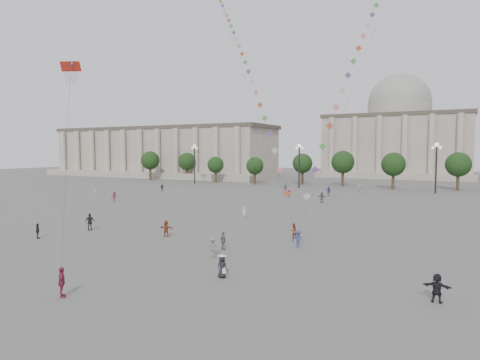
% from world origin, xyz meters
% --- Properties ---
extents(ground, '(360.00, 360.00, 0.00)m').
position_xyz_m(ground, '(0.00, 0.00, 0.00)').
color(ground, '#5A5855').
rests_on(ground, ground).
extents(hall_west, '(84.00, 26.22, 17.20)m').
position_xyz_m(hall_west, '(-75.00, 93.89, 8.43)').
color(hall_west, '#A19A87').
rests_on(hall_west, ground).
extents(hall_central, '(48.30, 34.30, 35.50)m').
position_xyz_m(hall_central, '(0.00, 129.22, 14.23)').
color(hall_central, '#A19A87').
rests_on(hall_central, ground).
extents(tree_row, '(137.12, 5.12, 8.00)m').
position_xyz_m(tree_row, '(0.00, 78.00, 5.39)').
color(tree_row, '#3B2D1D').
rests_on(tree_row, ground).
extents(lamp_post_far_west, '(2.00, 0.90, 10.65)m').
position_xyz_m(lamp_post_far_west, '(-45.00, 70.00, 7.35)').
color(lamp_post_far_west, '#262628').
rests_on(lamp_post_far_west, ground).
extents(lamp_post_mid_west, '(2.00, 0.90, 10.65)m').
position_xyz_m(lamp_post_mid_west, '(-15.00, 70.00, 7.35)').
color(lamp_post_mid_west, '#262628').
rests_on(lamp_post_mid_west, ground).
extents(lamp_post_mid_east, '(2.00, 0.90, 10.65)m').
position_xyz_m(lamp_post_mid_east, '(15.00, 70.00, 7.35)').
color(lamp_post_mid_east, '#262628').
rests_on(lamp_post_mid_east, ground).
extents(person_crowd_0, '(1.13, 0.48, 1.92)m').
position_xyz_m(person_crowd_0, '(-3.47, 54.73, 0.96)').
color(person_crowd_0, navy).
rests_on(person_crowd_0, ground).
extents(person_crowd_1, '(0.97, 0.90, 1.60)m').
position_xyz_m(person_crowd_1, '(-46.62, 36.03, 0.80)').
color(person_crowd_1, white).
rests_on(person_crowd_1, ground).
extents(person_crowd_2, '(1.17, 1.39, 1.86)m').
position_xyz_m(person_crowd_2, '(-34.16, 28.14, 0.93)').
color(person_crowd_2, maroon).
rests_on(person_crowd_2, ground).
extents(person_crowd_3, '(1.65, 0.60, 1.75)m').
position_xyz_m(person_crowd_3, '(18.51, -0.44, 0.88)').
color(person_crowd_3, black).
rests_on(person_crowd_3, ground).
extents(person_crowd_4, '(1.54, 1.77, 1.93)m').
position_xyz_m(person_crowd_4, '(0.77, 63.40, 0.96)').
color(person_crowd_4, silver).
rests_on(person_crowd_4, ground).
extents(person_crowd_6, '(1.21, 0.82, 1.74)m').
position_xyz_m(person_crowd_6, '(1.22, 2.64, 0.87)').
color(person_crowd_6, slate).
rests_on(person_crowd_6, ground).
extents(person_crowd_10, '(0.66, 0.69, 1.59)m').
position_xyz_m(person_crowd_10, '(-26.39, 65.80, 0.80)').
color(person_crowd_10, '#B7B8B3').
rests_on(person_crowd_10, ground).
extents(person_crowd_12, '(1.83, 1.05, 1.88)m').
position_xyz_m(person_crowd_12, '(-1.55, 43.78, 0.94)').
color(person_crowd_12, slate).
rests_on(person_crowd_12, ground).
extents(person_crowd_13, '(0.78, 0.68, 1.80)m').
position_xyz_m(person_crowd_13, '(-5.37, 21.54, 0.90)').
color(person_crowd_13, silver).
rests_on(person_crowd_13, ground).
extents(person_crowd_16, '(1.13, 0.66, 1.80)m').
position_xyz_m(person_crowd_16, '(-14.28, 59.15, 0.90)').
color(person_crowd_16, slate).
rests_on(person_crowd_16, ground).
extents(person_crowd_17, '(0.68, 1.08, 1.60)m').
position_xyz_m(person_crowd_17, '(-9.12, 48.01, 0.80)').
color(person_crowd_17, maroon).
rests_on(person_crowd_17, ground).
extents(person_crowd_19, '(0.81, 1.01, 1.61)m').
position_xyz_m(person_crowd_19, '(-39.07, 47.95, 0.80)').
color(person_crowd_19, black).
rests_on(person_crowd_19, ground).
extents(tourist_0, '(1.14, 1.05, 1.87)m').
position_xyz_m(tourist_0, '(-1.98, -10.00, 0.94)').
color(tourist_0, maroon).
rests_on(tourist_0, ground).
extents(tourist_1, '(0.99, 0.79, 1.58)m').
position_xyz_m(tourist_1, '(-18.71, 1.08, 0.79)').
color(tourist_1, black).
rests_on(tourist_1, ground).
extents(tourist_2, '(1.64, 0.70, 1.71)m').
position_xyz_m(tourist_2, '(-7.61, 7.88, 0.86)').
color(tourist_2, '#974229').
rests_on(tourist_2, ground).
extents(tourist_3, '(1.04, 0.86, 1.66)m').
position_xyz_m(tourist_3, '(0.62, 5.46, 0.83)').
color(tourist_3, slate).
rests_on(tourist_3, ground).
extents(tourist_4, '(1.21, 0.99, 1.93)m').
position_xyz_m(tourist_4, '(-17.38, 6.78, 0.96)').
color(tourist_4, black).
rests_on(tourist_4, ground).
extents(kite_flyer_0, '(0.96, 0.94, 1.56)m').
position_xyz_m(kite_flyer_0, '(4.54, 13.11, 0.78)').
color(kite_flyer_0, '#994229').
rests_on(kite_flyer_0, ground).
extents(kite_flyer_1, '(1.12, 0.73, 1.64)m').
position_xyz_m(kite_flyer_1, '(6.37, 9.35, 0.82)').
color(kite_flyer_1, navy).
rests_on(kite_flyer_1, ground).
extents(hat_person, '(0.79, 0.60, 1.69)m').
position_xyz_m(hat_person, '(4.76, -1.98, 0.85)').
color(hat_person, black).
rests_on(hat_person, ground).
extents(dragon_kite, '(9.40, 8.52, 28.16)m').
position_xyz_m(dragon_kite, '(-18.25, 5.42, 17.21)').
color(dragon_kite, '#AB1F12').
rests_on(dragon_kite, ground).
extents(kite_train_west, '(31.39, 38.06, 65.29)m').
position_xyz_m(kite_train_west, '(-12.16, 33.73, 24.24)').
color(kite_train_west, '#3F3F3F').
rests_on(kite_train_west, ground).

